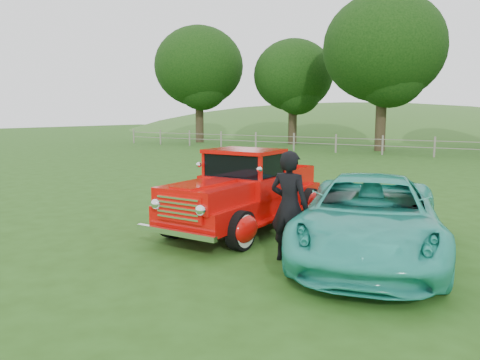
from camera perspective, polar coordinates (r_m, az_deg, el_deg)
The scene contains 9 objects.
ground at distance 8.85m, azimuth -2.34°, elevation -8.69°, with size 140.00×140.00×0.00m, color #264B14.
distant_hills at distance 67.42m, azimuth 24.27°, elevation 1.42°, with size 116.00×60.00×18.00m.
fence_line at distance 29.44m, azimuth 22.63°, elevation 3.74°, with size 48.00×0.12×1.20m.
tree_far_west at distance 41.45m, azimuth -5.03°, elevation 13.59°, with size 7.60×7.60×9.93m.
tree_mid_west at distance 38.92m, azimuth 6.52°, elevation 12.54°, with size 6.40×6.40×8.46m.
tree_near_west at distance 33.44m, azimuth 17.12°, elevation 15.11°, with size 8.00×8.00×10.42m.
red_pickup at distance 10.42m, azimuth 0.71°, elevation -1.60°, with size 2.25×5.00×1.78m.
teal_sedan at distance 8.70m, azimuth 15.52°, elevation -4.37°, with size 2.39×5.19×1.44m, color #2CB19D.
man at distance 8.11m, azimuth 6.02°, elevation -3.23°, with size 0.71×0.46×1.94m, color black.
Camera 1 is at (4.79, -6.99, 2.57)m, focal length 35.00 mm.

